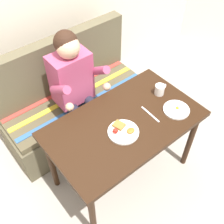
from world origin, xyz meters
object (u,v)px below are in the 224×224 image
couch (74,104)px  plate_breakfast (123,131)px  person (76,84)px  knife (150,114)px  coffee_mug (160,89)px  table (124,129)px  plate_eggs (176,110)px

couch → plate_breakfast: couch is taller
couch → person: 0.45m
plate_breakfast → knife: size_ratio=1.16×
person → coffee_mug: size_ratio=10.27×
person → plate_breakfast: person is taller
table → knife: bearing=-17.4°
plate_eggs → coffee_mug: (0.04, 0.22, 0.04)m
plate_breakfast → couch: bearing=85.0°
coffee_mug → knife: 0.26m
plate_breakfast → knife: (0.28, -0.00, -0.01)m
plate_breakfast → plate_eggs: plate_breakfast is taller
table → coffee_mug: 0.46m
couch → plate_eggs: bearing=-66.7°
table → plate_eggs: plate_eggs is taller
table → plate_breakfast: plate_breakfast is taller
plate_eggs → coffee_mug: bearing=80.7°
person → couch: bearing=75.9°
plate_breakfast → plate_eggs: 0.48m
table → plate_eggs: 0.44m
coffee_mug → knife: coffee_mug is taller
table → knife: size_ratio=6.00×
plate_breakfast → plate_eggs: (0.47, -0.10, -0.00)m
couch → plate_breakfast: (-0.07, -0.83, 0.41)m
plate_eggs → knife: plate_eggs is taller
person → plate_breakfast: 0.66m
table → knife: (0.21, -0.07, 0.08)m
plate_breakfast → knife: 0.28m
table → couch: couch is taller
table → couch: 0.83m
person → knife: 0.70m
couch → knife: size_ratio=7.20×
plate_eggs → coffee_mug: 0.23m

